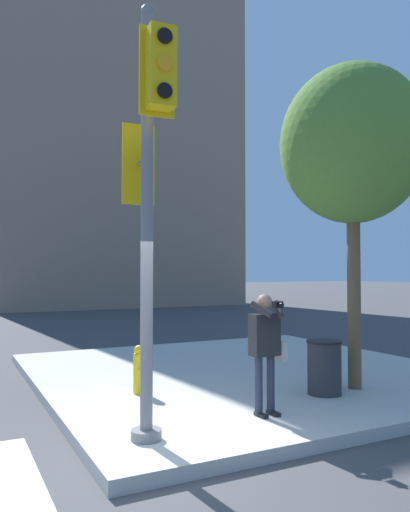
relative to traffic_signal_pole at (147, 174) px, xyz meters
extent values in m
plane|color=#424244|center=(-0.22, -0.42, -3.31)|extent=(160.00, 160.00, 0.00)
cube|color=#BCB7AD|center=(3.28, 3.08, -3.22)|extent=(8.00, 8.00, 0.17)
cube|color=silver|center=(-1.42, -0.06, -3.31)|extent=(0.45, 2.62, 0.01)
cylinder|color=slate|center=(0.00, 0.00, -3.08)|extent=(0.36, 0.36, 0.12)
cylinder|color=slate|center=(0.00, 0.00, -0.54)|extent=(0.15, 0.15, 4.95)
sphere|color=slate|center=(0.00, 0.00, 1.97)|extent=(0.16, 0.16, 0.16)
cylinder|color=slate|center=(0.01, 0.23, 0.19)|extent=(0.07, 0.31, 0.05)
cube|color=#E5B70C|center=(0.03, 0.51, 0.19)|extent=(0.31, 0.26, 0.90)
cube|color=#E5B70C|center=(0.02, 0.37, 0.19)|extent=(0.42, 0.05, 1.02)
cylinder|color=black|center=(0.04, 0.64, 0.49)|extent=(0.17, 0.04, 0.17)
cylinder|color=orange|center=(0.04, 0.64, 0.19)|extent=(0.17, 0.04, 0.17)
cylinder|color=black|center=(0.04, 0.64, -0.11)|extent=(0.17, 0.04, 0.17)
cylinder|color=slate|center=(-0.01, -0.23, 1.09)|extent=(0.07, 0.31, 0.05)
cube|color=#E5B70C|center=(-0.03, -0.51, 1.09)|extent=(0.31, 0.26, 0.90)
cube|color=#E5B70C|center=(-0.02, -0.37, 1.09)|extent=(0.42, 0.05, 1.02)
cylinder|color=black|center=(-0.04, -0.64, 1.39)|extent=(0.17, 0.04, 0.17)
cylinder|color=orange|center=(-0.04, -0.64, 1.09)|extent=(0.17, 0.04, 0.17)
cylinder|color=black|center=(-0.04, -0.64, 0.79)|extent=(0.17, 0.04, 0.17)
cube|color=black|center=(1.71, 0.15, -3.11)|extent=(0.09, 0.24, 0.05)
cube|color=black|center=(1.91, 0.15, -3.11)|extent=(0.09, 0.24, 0.05)
cylinder|color=#282D42|center=(1.71, 0.21, -2.73)|extent=(0.11, 0.11, 0.81)
cylinder|color=#282D42|center=(1.91, 0.21, -2.73)|extent=(0.11, 0.11, 0.81)
cube|color=#232326|center=(1.81, 0.21, -2.04)|extent=(0.40, 0.22, 0.58)
sphere|color=tan|center=(1.81, 0.21, -1.59)|extent=(0.21, 0.21, 0.21)
cube|color=black|center=(1.81, -0.10, -1.61)|extent=(0.12, 0.10, 0.09)
cylinder|color=black|center=(1.81, -0.17, -1.61)|extent=(0.06, 0.08, 0.06)
cylinder|color=#232326|center=(1.68, 0.07, -1.68)|extent=(0.23, 0.35, 0.23)
cylinder|color=#232326|center=(1.95, 0.07, -1.68)|extent=(0.23, 0.35, 0.23)
cube|color=#B7B2A8|center=(2.09, 0.23, -2.28)|extent=(0.10, 0.20, 0.26)
cylinder|color=brown|center=(4.04, 0.82, -1.49)|extent=(0.22, 0.22, 3.29)
ellipsoid|color=#568433|center=(4.04, 0.82, 1.02)|extent=(2.48, 2.48, 2.72)
cylinder|color=yellow|center=(0.68, 2.15, -2.82)|extent=(0.18, 0.18, 0.64)
sphere|color=yellow|center=(0.68, 2.15, -2.44)|extent=(0.16, 0.16, 0.16)
cylinder|color=yellow|center=(0.68, 2.03, -2.75)|extent=(0.08, 0.06, 0.08)
cylinder|color=#2D2D33|center=(3.31, 0.73, -2.73)|extent=(0.54, 0.54, 0.82)
cylinder|color=black|center=(3.31, 0.73, -2.30)|extent=(0.57, 0.57, 0.04)
cube|color=gray|center=(7.49, 27.58, 7.28)|extent=(15.05, 11.27, 21.19)
camera|label=1|loc=(-2.09, -5.57, -1.17)|focal=35.00mm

